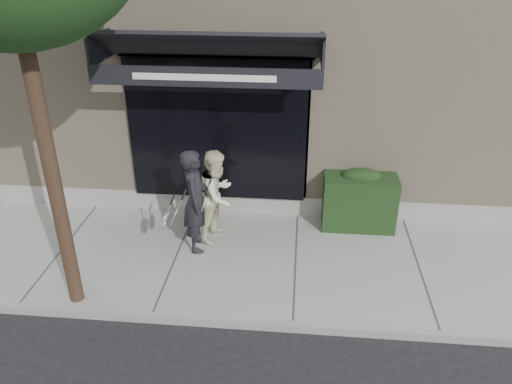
# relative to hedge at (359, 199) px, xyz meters

# --- Properties ---
(ground) EXTENTS (80.00, 80.00, 0.00)m
(ground) POSITION_rel_hedge_xyz_m (-1.10, -1.25, -0.66)
(ground) COLOR black
(ground) RESTS_ON ground
(sidewalk) EXTENTS (20.00, 3.00, 0.12)m
(sidewalk) POSITION_rel_hedge_xyz_m (-1.10, -1.25, -0.60)
(sidewalk) COLOR gray
(sidewalk) RESTS_ON ground
(curb) EXTENTS (20.00, 0.10, 0.14)m
(curb) POSITION_rel_hedge_xyz_m (-1.10, -2.80, -0.59)
(curb) COLOR gray
(curb) RESTS_ON ground
(building_facade) EXTENTS (14.30, 8.04, 5.64)m
(building_facade) POSITION_rel_hedge_xyz_m (-1.11, 3.71, 2.08)
(building_facade) COLOR tan
(building_facade) RESTS_ON ground
(hedge) EXTENTS (1.30, 0.70, 1.14)m
(hedge) POSITION_rel_hedge_xyz_m (0.00, 0.00, 0.00)
(hedge) COLOR black
(hedge) RESTS_ON sidewalk
(pedestrian_front) EXTENTS (0.78, 0.91, 1.80)m
(pedestrian_front) POSITION_rel_hedge_xyz_m (-2.79, -1.02, 0.36)
(pedestrian_front) COLOR black
(pedestrian_front) RESTS_ON sidewalk
(pedestrian_back) EXTENTS (0.86, 0.97, 1.65)m
(pedestrian_back) POSITION_rel_hedge_xyz_m (-2.49, -0.64, 0.29)
(pedestrian_back) COLOR beige
(pedestrian_back) RESTS_ON sidewalk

